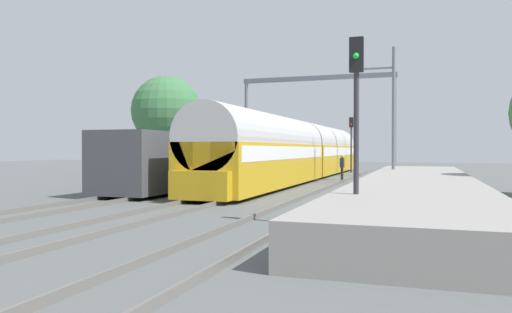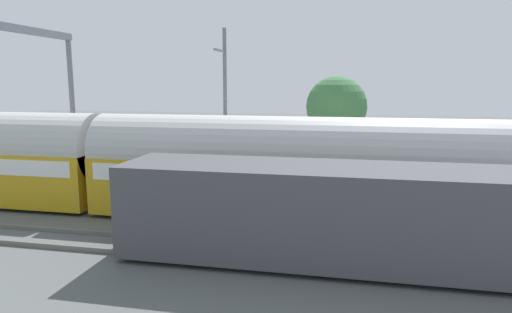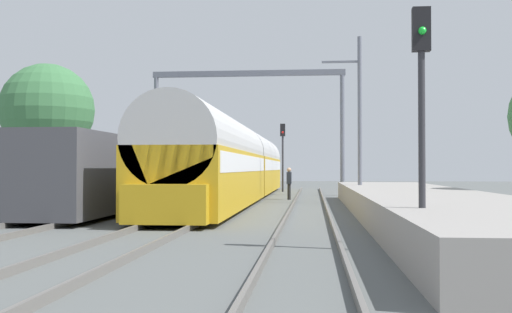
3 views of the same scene
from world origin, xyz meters
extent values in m
plane|color=#575B5B|center=(0.00, 0.00, 0.00)|extent=(120.00, 120.00, 0.00)
cube|color=#65625D|center=(-4.62, 0.00, 0.08)|extent=(0.08, 60.00, 0.16)
cube|color=#65625D|center=(-3.19, 0.00, 0.08)|extent=(0.08, 60.00, 0.16)
cube|color=#65625D|center=(-0.72, 0.00, 0.08)|extent=(0.08, 60.00, 0.16)
cube|color=#65625D|center=(0.72, 0.00, 0.08)|extent=(0.08, 60.00, 0.16)
cube|color=#65625D|center=(3.19, 0.00, 0.08)|extent=(0.08, 60.00, 0.16)
cube|color=#65625D|center=(4.62, 0.00, 0.08)|extent=(0.08, 60.00, 0.16)
cube|color=gray|center=(7.72, 2.00, 0.45)|extent=(4.40, 28.00, 0.90)
cube|color=gold|center=(0.00, 5.39, 1.26)|extent=(2.90, 16.00, 2.20)
cube|color=white|center=(0.00, 5.39, 1.89)|extent=(2.93, 15.36, 0.64)
cylinder|color=#B8B8B8|center=(0.00, 5.39, 2.56)|extent=(2.84, 16.00, 2.84)
cube|color=#47474C|center=(-3.90, 3.65, 1.51)|extent=(2.80, 13.00, 2.70)
cube|color=black|center=(-3.90, 3.65, 0.21)|extent=(2.52, 11.96, 0.10)
cylinder|color=black|center=(2.79, 13.49, 0.42)|extent=(0.19, 0.19, 0.85)
cube|color=#232833|center=(2.79, 13.49, 1.17)|extent=(0.26, 0.41, 0.64)
sphere|color=tan|center=(2.79, 13.49, 1.61)|extent=(0.24, 0.24, 0.24)
cylinder|color=slate|center=(5.90, 18.72, 3.75)|extent=(0.28, 0.28, 7.50)
cylinder|color=slate|center=(6.30, 9.99, 4.00)|extent=(0.20, 0.20, 8.00)
cube|color=slate|center=(5.40, 9.99, 6.80)|extent=(1.80, 0.10, 0.10)
cylinder|color=#4C3826|center=(13.46, 4.40, 1.09)|extent=(0.36, 0.36, 2.18)
sphere|color=#3B7242|center=(13.46, 4.40, 3.67)|extent=(3.98, 3.98, 3.98)
camera|label=1|loc=(7.91, -19.71, 2.07)|focal=34.71mm
camera|label=2|loc=(-16.53, 3.57, 5.22)|focal=31.35mm
camera|label=3|loc=(4.05, -19.22, 1.71)|focal=42.58mm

